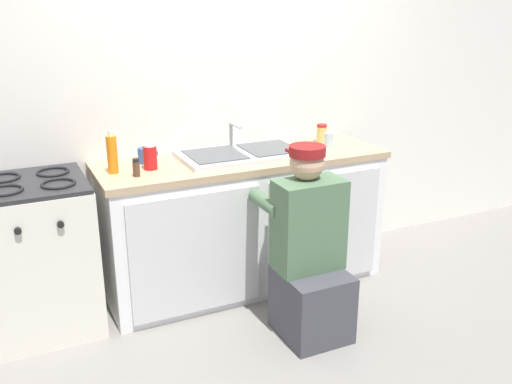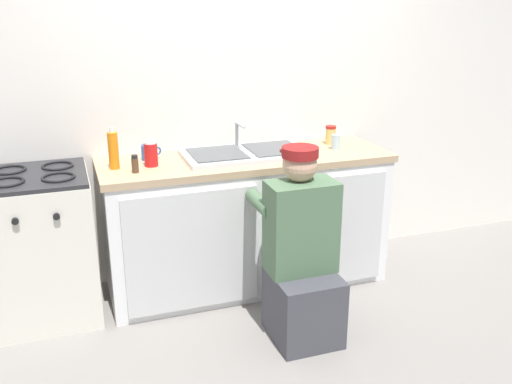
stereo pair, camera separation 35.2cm
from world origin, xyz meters
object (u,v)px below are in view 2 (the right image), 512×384
Objects in this scene: soap_bottle_orange at (113,150)px; coffee_mug at (148,152)px; soda_cup_red at (151,154)px; sink_double_basin at (246,153)px; plumber_person at (302,261)px; spice_bottle_pepper at (135,164)px; water_glass at (336,142)px; stove_range at (43,246)px; condiment_jar at (331,135)px.

coffee_mug is (0.22, 0.13, -0.07)m from soap_bottle_orange.
soap_bottle_orange is (-0.22, 0.02, 0.04)m from soda_cup_red.
sink_double_basin is at bearing 2.73° from soda_cup_red.
sink_double_basin is 0.85m from plumber_person.
spice_bottle_pepper reaches higher than water_glass.
soap_bottle_orange is (-0.11, 0.12, 0.06)m from spice_bottle_pepper.
soda_cup_red is 0.15m from coffee_mug.
soap_bottle_orange reaches higher than stove_range.
condiment_jar reaches higher than spice_bottle_pepper.
sink_double_basin is 0.66m from condiment_jar.
coffee_mug is (0.67, 0.12, 0.49)m from stove_range.
soap_bottle_orange is at bearing -1.34° from stove_range.
soda_cup_red is 1.21× the size of coffee_mug.
soap_bottle_orange reaches higher than water_glass.
sink_double_basin reaches higher than water_glass.
stove_range is at bearing 152.57° from plumber_person.
plumber_person is at bearing -127.94° from water_glass.
soda_cup_red reaches higher than stove_range.
plumber_person is (0.09, -0.71, -0.45)m from sink_double_basin.
soap_bottle_orange reaches higher than condiment_jar.
stove_range is 0.72m from soap_bottle_orange.
water_glass is at bearing 4.10° from spice_bottle_pepper.
spice_bottle_pepper is 0.28m from coffee_mug.
sink_double_basin reaches higher than stove_range.
sink_double_basin is 6.25× the size of condiment_jar.
soda_cup_red is at bearing -2.29° from stove_range.
condiment_jar is 1.48m from soap_bottle_orange.
sink_double_basin is 0.83m from soap_bottle_orange.
spice_bottle_pepper is 0.15m from soda_cup_red.
water_glass is (1.90, -0.04, 0.49)m from stove_range.
sink_double_basin is 6.35× the size of coffee_mug.
condiment_jar is at bearing 3.16° from stove_range.
plumber_person reaches higher than condiment_jar.
spice_bottle_pepper is at bearing 144.45° from plumber_person.
sink_double_basin is 0.62m from water_glass.
sink_double_basin is 0.61m from soda_cup_red.
stove_range is at bearing 177.71° from soda_cup_red.
coffee_mug is at bearing 129.90° from plumber_person.
coffee_mug is (0.12, 0.25, -0.00)m from spice_bottle_pepper.
water_glass is (0.62, -0.04, 0.03)m from sink_double_basin.
soap_bottle_orange reaches higher than spice_bottle_pepper.
condiment_jar is 0.51× the size of soap_bottle_orange.
condiment_jar is 1.22× the size of spice_bottle_pepper.
spice_bottle_pepper is (-0.72, -0.13, 0.03)m from sink_double_basin.
sink_double_basin is 0.73m from spice_bottle_pepper.
coffee_mug is (-1.25, 0.01, -0.02)m from condiment_jar.
coffee_mug is at bearing 172.74° from water_glass.
soda_cup_red is (0.11, 0.10, 0.02)m from spice_bottle_pepper.
stove_range is (-1.28, -0.00, -0.46)m from sink_double_basin.
water_glass reaches higher than stove_range.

